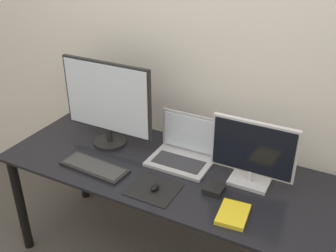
{
  "coord_description": "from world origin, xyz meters",
  "views": [
    {
      "loc": [
        0.87,
        -1.26,
        1.96
      ],
      "look_at": [
        0.02,
        0.38,
        0.99
      ],
      "focal_mm": 42.0,
      "sensor_mm": 36.0,
      "label": 1
    }
  ],
  "objects_px": {
    "keyboard": "(94,167)",
    "mouse": "(155,188)",
    "monitor_right": "(253,153)",
    "laptop": "(184,150)",
    "power_brick": "(214,189)",
    "monitor_left": "(107,102)",
    "book": "(233,214)"
  },
  "relations": [
    {
      "from": "monitor_right",
      "to": "laptop",
      "type": "height_order",
      "value": "monitor_right"
    },
    {
      "from": "monitor_left",
      "to": "book",
      "type": "relative_size",
      "value": 3.05
    },
    {
      "from": "keyboard",
      "to": "power_brick",
      "type": "xyz_separation_m",
      "value": [
        0.67,
        0.11,
        0.01
      ]
    },
    {
      "from": "laptop",
      "to": "power_brick",
      "type": "xyz_separation_m",
      "value": [
        0.27,
        -0.21,
        -0.05
      ]
    },
    {
      "from": "monitor_left",
      "to": "monitor_right",
      "type": "bearing_deg",
      "value": -0.0
    },
    {
      "from": "monitor_left",
      "to": "book",
      "type": "bearing_deg",
      "value": -18.02
    },
    {
      "from": "monitor_left",
      "to": "laptop",
      "type": "xyz_separation_m",
      "value": [
        0.48,
        0.05,
        -0.22
      ]
    },
    {
      "from": "laptop",
      "to": "book",
      "type": "distance_m",
      "value": 0.54
    },
    {
      "from": "keyboard",
      "to": "book",
      "type": "xyz_separation_m",
      "value": [
        0.82,
        -0.02,
        0.0
      ]
    },
    {
      "from": "laptop",
      "to": "power_brick",
      "type": "height_order",
      "value": "laptop"
    },
    {
      "from": "monitor_right",
      "to": "keyboard",
      "type": "bearing_deg",
      "value": -161.55
    },
    {
      "from": "monitor_left",
      "to": "monitor_right",
      "type": "relative_size",
      "value": 1.34
    },
    {
      "from": "laptop",
      "to": "book",
      "type": "xyz_separation_m",
      "value": [
        0.42,
        -0.34,
        -0.05
      ]
    },
    {
      "from": "monitor_right",
      "to": "mouse",
      "type": "relative_size",
      "value": 7.31
    },
    {
      "from": "keyboard",
      "to": "mouse",
      "type": "relative_size",
      "value": 6.73
    },
    {
      "from": "monitor_left",
      "to": "power_brick",
      "type": "distance_m",
      "value": 0.81
    },
    {
      "from": "monitor_left",
      "to": "keyboard",
      "type": "height_order",
      "value": "monitor_left"
    },
    {
      "from": "monitor_right",
      "to": "book",
      "type": "bearing_deg",
      "value": -87.7
    },
    {
      "from": "keyboard",
      "to": "book",
      "type": "height_order",
      "value": "book"
    },
    {
      "from": "monitor_right",
      "to": "power_brick",
      "type": "relative_size",
      "value": 4.43
    },
    {
      "from": "mouse",
      "to": "power_brick",
      "type": "distance_m",
      "value": 0.3
    },
    {
      "from": "mouse",
      "to": "book",
      "type": "bearing_deg",
      "value": -0.26
    },
    {
      "from": "book",
      "to": "power_brick",
      "type": "bearing_deg",
      "value": 137.94
    },
    {
      "from": "laptop",
      "to": "book",
      "type": "relative_size",
      "value": 1.82
    },
    {
      "from": "power_brick",
      "to": "laptop",
      "type": "bearing_deg",
      "value": 142.43
    },
    {
      "from": "keyboard",
      "to": "book",
      "type": "bearing_deg",
      "value": -1.62
    },
    {
      "from": "keyboard",
      "to": "mouse",
      "type": "xyz_separation_m",
      "value": [
        0.4,
        -0.02,
        0.01
      ]
    },
    {
      "from": "book",
      "to": "power_brick",
      "type": "xyz_separation_m",
      "value": [
        -0.15,
        0.13,
        0.0
      ]
    },
    {
      "from": "mouse",
      "to": "monitor_right",
      "type": "bearing_deg",
      "value": 35.46
    },
    {
      "from": "monitor_left",
      "to": "power_brick",
      "type": "relative_size",
      "value": 5.93
    },
    {
      "from": "book",
      "to": "keyboard",
      "type": "bearing_deg",
      "value": 178.38
    },
    {
      "from": "monitor_left",
      "to": "laptop",
      "type": "bearing_deg",
      "value": 5.83
    }
  ]
}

